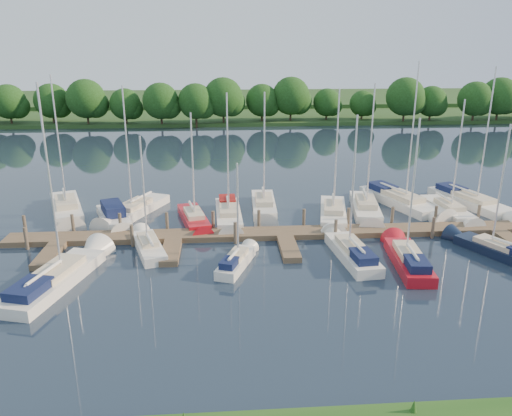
{
  "coord_description": "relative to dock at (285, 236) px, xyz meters",
  "views": [
    {
      "loc": [
        -4.53,
        -26.28,
        13.43
      ],
      "look_at": [
        -2.03,
        8.0,
        2.2
      ],
      "focal_mm": 35.0,
      "sensor_mm": 36.0,
      "label": 1
    }
  ],
  "objects": [
    {
      "name": "ground",
      "position": [
        0.0,
        -7.31,
        -0.2
      ],
      "size": [
        260.0,
        260.0,
        0.0
      ],
      "primitive_type": "plane",
      "color": "#192633",
      "rests_on": "ground"
    },
    {
      "name": "dock",
      "position": [
        0.0,
        0.0,
        0.0
      ],
      "size": [
        40.0,
        6.0,
        0.4
      ],
      "color": "#4B3B2A",
      "rests_on": "ground"
    },
    {
      "name": "mooring_pilings",
      "position": [
        0.0,
        1.13,
        0.4
      ],
      "size": [
        38.24,
        2.84,
        2.0
      ],
      "color": "#473D33",
      "rests_on": "ground"
    },
    {
      "name": "far_shore",
      "position": [
        0.0,
        67.69,
        0.1
      ],
      "size": [
        180.0,
        30.0,
        0.6
      ],
      "primitive_type": "cube",
      "color": "#1E3D17",
      "rests_on": "ground"
    },
    {
      "name": "distant_hill",
      "position": [
        0.0,
        92.69,
        0.5
      ],
      "size": [
        220.0,
        40.0,
        1.4
      ],
      "primitive_type": "cube",
      "color": "#325424",
      "rests_on": "ground"
    },
    {
      "name": "treeline",
      "position": [
        0.61,
        54.99,
        3.92
      ],
      "size": [
        147.8,
        10.05,
        8.21
      ],
      "color": "#38281C",
      "rests_on": "ground"
    },
    {
      "name": "sailboat_n_0",
      "position": [
        -17.46,
        7.07,
        0.08
      ],
      "size": [
        4.67,
        9.18,
        11.79
      ],
      "rotation": [
        0.0,
        0.0,
        3.48
      ],
      "color": "white",
      "rests_on": "ground"
    },
    {
      "name": "motorboat",
      "position": [
        -13.07,
        4.58,
        0.18
      ],
      "size": [
        3.72,
        6.4,
        1.89
      ],
      "rotation": [
        0.0,
        0.0,
        3.52
      ],
      "color": "white",
      "rests_on": "ground"
    },
    {
      "name": "sailboat_n_2",
      "position": [
        -11.82,
        6.37,
        0.07
      ],
      "size": [
        4.98,
        8.41,
        10.91
      ],
      "rotation": [
        0.0,
        0.0,
        2.71
      ],
      "color": "white",
      "rests_on": "ground"
    },
    {
      "name": "sailboat_n_3",
      "position": [
        -6.7,
        3.87,
        0.07
      ],
      "size": [
        2.97,
        7.15,
        9.1
      ],
      "rotation": [
        0.0,
        0.0,
        3.37
      ],
      "color": "#B2101B",
      "rests_on": "ground"
    },
    {
      "name": "sailboat_n_4",
      "position": [
        -3.97,
        4.61,
        0.12
      ],
      "size": [
        2.12,
        8.23,
        10.49
      ],
      "rotation": [
        0.0,
        0.0,
        3.17
      ],
      "color": "white",
      "rests_on": "ground"
    },
    {
      "name": "sailboat_n_5",
      "position": [
        -0.92,
        6.76,
        0.08
      ],
      "size": [
        2.19,
        8.06,
        10.37
      ],
      "rotation": [
        0.0,
        0.0,
        3.1
      ],
      "color": "white",
      "rests_on": "ground"
    },
    {
      "name": "sailboat_n_6",
      "position": [
        4.51,
        4.2,
        0.08
      ],
      "size": [
        3.38,
        8.51,
        10.8
      ],
      "rotation": [
        0.0,
        0.0,
        2.94
      ],
      "color": "white",
      "rests_on": "ground"
    },
    {
      "name": "sailboat_n_7",
      "position": [
        7.52,
        5.28,
        0.08
      ],
      "size": [
        3.27,
        8.74,
        11.14
      ],
      "rotation": [
        0.0,
        0.0,
        2.97
      ],
      "color": "white",
      "rests_on": "ground"
    },
    {
      "name": "sailboat_n_8",
      "position": [
        11.26,
        7.03,
        0.13
      ],
      "size": [
        5.16,
        10.01,
        12.69
      ],
      "rotation": [
        0.0,
        0.0,
        3.49
      ],
      "color": "white",
      "rests_on": "ground"
    },
    {
      "name": "sailboat_n_9",
      "position": [
        14.35,
        4.44,
        0.07
      ],
      "size": [
        2.22,
        7.73,
        9.86
      ],
      "rotation": [
        0.0,
        0.0,
        3.2
      ],
      "color": "white",
      "rests_on": "ground"
    },
    {
      "name": "sailboat_n_10",
      "position": [
        17.41,
        6.45,
        0.12
      ],
      "size": [
        4.61,
        9.82,
        12.3
      ],
      "rotation": [
        0.0,
        0.0,
        3.43
      ],
      "color": "white",
      "rests_on": "ground"
    },
    {
      "name": "sailboat_s_0",
      "position": [
        -14.28,
        -6.06,
        0.12
      ],
      "size": [
        4.38,
        9.58,
        12.0
      ],
      "rotation": [
        0.0,
        0.0,
        -0.28
      ],
      "color": "white",
      "rests_on": "ground"
    },
    {
      "name": "sailboat_s_1",
      "position": [
        -9.62,
        -1.42,
        0.07
      ],
      "size": [
        3.05,
        6.37,
        8.22
      ],
      "rotation": [
        0.0,
        0.0,
        0.3
      ],
      "color": "white",
      "rests_on": "ground"
    },
    {
      "name": "sailboat_s_2",
      "position": [
        -3.66,
        -4.49,
        0.11
      ],
      "size": [
        2.78,
        5.28,
        7.0
      ],
      "rotation": [
        0.0,
        0.0,
        -0.36
      ],
      "color": "white",
      "rests_on": "ground"
    },
    {
      "name": "sailboat_s_3",
      "position": [
        3.99,
        -3.62,
        0.13
      ],
      "size": [
        2.43,
        7.65,
        9.77
      ],
      "rotation": [
        0.0,
        0.0,
        0.1
      ],
      "color": "white",
      "rests_on": "ground"
    },
    {
      "name": "sailboat_s_4",
      "position": [
        7.31,
        -5.02,
        0.13
      ],
      "size": [
        2.45,
        7.61,
        9.74
      ],
      "rotation": [
        0.0,
        0.0,
        -0.11
      ],
      "color": "#B2101B",
      "rests_on": "ground"
    },
    {
      "name": "sailboat_s_5",
      "position": [
        13.83,
        -3.88,
        0.11
      ],
      "size": [
        4.25,
        6.91,
        9.08
      ],
      "rotation": [
        0.0,
        0.0,
        0.46
      ],
      "color": "black",
      "rests_on": "ground"
    }
  ]
}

